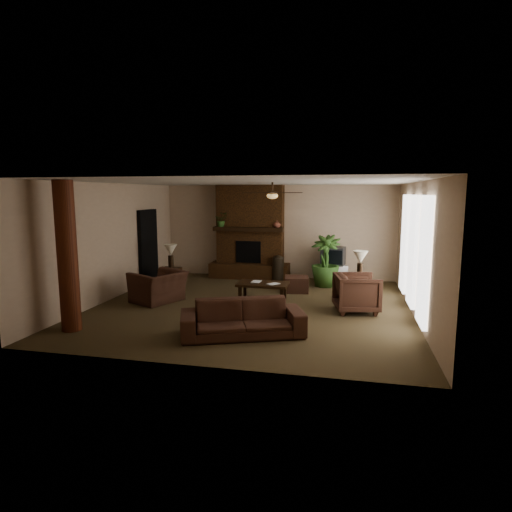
% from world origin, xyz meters
% --- Properties ---
extents(room_shell, '(7.00, 7.00, 7.00)m').
position_xyz_m(room_shell, '(0.00, 0.00, 1.40)').
color(room_shell, brown).
rests_on(room_shell, ground).
extents(fireplace, '(2.40, 0.70, 2.80)m').
position_xyz_m(fireplace, '(-0.80, 3.22, 1.16)').
color(fireplace, '#553116').
rests_on(fireplace, ground).
extents(windows, '(0.08, 3.65, 2.35)m').
position_xyz_m(windows, '(3.45, 0.20, 1.35)').
color(windows, white).
rests_on(windows, ground).
extents(log_column, '(0.36, 0.36, 2.80)m').
position_xyz_m(log_column, '(-2.95, -2.40, 1.40)').
color(log_column, '#622C18').
rests_on(log_column, ground).
extents(doorway, '(0.10, 1.00, 2.10)m').
position_xyz_m(doorway, '(-3.44, 1.80, 1.05)').
color(doorway, black).
rests_on(doorway, ground).
extents(ceiling_fan, '(1.35, 1.35, 0.37)m').
position_xyz_m(ceiling_fan, '(0.40, 0.30, 2.53)').
color(ceiling_fan, black).
rests_on(ceiling_fan, ceiling).
extents(sofa, '(2.29, 1.38, 0.86)m').
position_xyz_m(sofa, '(0.28, -2.02, 0.43)').
color(sofa, '#44291D').
rests_on(sofa, ground).
extents(armchair_left, '(1.13, 1.32, 0.97)m').
position_xyz_m(armchair_left, '(-2.27, -0.09, 0.49)').
color(armchair_left, '#44291D').
rests_on(armchair_left, ground).
extents(armchair_right, '(0.99, 1.04, 0.91)m').
position_xyz_m(armchair_right, '(2.32, 0.03, 0.46)').
color(armchair_right, '#44291D').
rests_on(armchair_right, ground).
extents(coffee_table, '(1.20, 0.70, 0.43)m').
position_xyz_m(coffee_table, '(0.13, 0.56, 0.37)').
color(coffee_table, black).
rests_on(coffee_table, ground).
extents(ottoman, '(0.68, 0.68, 0.40)m').
position_xyz_m(ottoman, '(0.82, 1.64, 0.20)').
color(ottoman, '#44291D').
rests_on(ottoman, ground).
extents(tv_stand, '(0.97, 0.76, 0.50)m').
position_xyz_m(tv_stand, '(1.64, 3.10, 0.25)').
color(tv_stand, '#AFAFB1').
rests_on(tv_stand, ground).
extents(tv, '(0.72, 0.61, 0.52)m').
position_xyz_m(tv, '(1.69, 3.11, 0.76)').
color(tv, '#333335').
rests_on(tv, tv_stand).
extents(floor_vase, '(0.34, 0.34, 0.77)m').
position_xyz_m(floor_vase, '(0.13, 2.85, 0.43)').
color(floor_vase, black).
rests_on(floor_vase, ground).
extents(floor_plant, '(1.08, 1.56, 0.80)m').
position_xyz_m(floor_plant, '(1.51, 2.47, 0.40)').
color(floor_plant, '#365F26').
rests_on(floor_plant, ground).
extents(side_table_left, '(0.51, 0.51, 0.55)m').
position_xyz_m(side_table_left, '(-2.59, 1.33, 0.28)').
color(side_table_left, black).
rests_on(side_table_left, ground).
extents(lamp_left, '(0.38, 0.38, 0.65)m').
position_xyz_m(lamp_left, '(-2.55, 1.32, 1.00)').
color(lamp_left, black).
rests_on(lamp_left, side_table_left).
extents(side_table_right, '(0.53, 0.53, 0.55)m').
position_xyz_m(side_table_right, '(2.44, 1.14, 0.28)').
color(side_table_right, black).
rests_on(side_table_right, ground).
extents(lamp_right, '(0.39, 0.39, 0.65)m').
position_xyz_m(lamp_right, '(2.40, 1.10, 1.00)').
color(lamp_right, black).
rests_on(lamp_right, side_table_right).
extents(mantel_plant, '(0.48, 0.51, 0.33)m').
position_xyz_m(mantel_plant, '(-1.62, 2.98, 1.72)').
color(mantel_plant, '#365F26').
rests_on(mantel_plant, fireplace).
extents(mantel_vase, '(0.25, 0.26, 0.22)m').
position_xyz_m(mantel_vase, '(0.06, 3.01, 1.67)').
color(mantel_vase, brown).
rests_on(mantel_vase, fireplace).
extents(book_a, '(0.22, 0.03, 0.29)m').
position_xyz_m(book_a, '(-0.14, 0.58, 0.57)').
color(book_a, '#999999').
rests_on(book_a, coffee_table).
extents(book_b, '(0.18, 0.15, 0.29)m').
position_xyz_m(book_b, '(0.33, 0.49, 0.58)').
color(book_b, '#999999').
rests_on(book_b, coffee_table).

